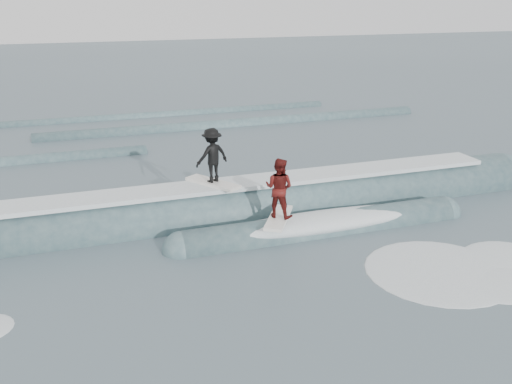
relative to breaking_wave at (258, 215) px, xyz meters
name	(u,v)px	position (x,y,z in m)	size (l,w,h in m)	color
ground	(307,279)	(-0.29, -4.64, -0.04)	(160.00, 160.00, 0.00)	#394753
breaking_wave	(258,215)	(0.00, 0.00, 0.00)	(23.16, 3.88, 2.20)	#334D56
surfer_black	(212,157)	(-1.44, 0.36, 2.04)	(1.52, 1.99, 1.87)	silver
surfer_red	(279,191)	(0.01, -1.84, 1.47)	(1.51, 1.99, 1.92)	white
whitewater	(430,274)	(2.94, -5.44, -0.04)	(16.06, 3.63, 0.10)	white
far_swells	(122,136)	(-2.91, 13.01, -0.04)	(38.87, 8.65, 0.80)	#334D56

